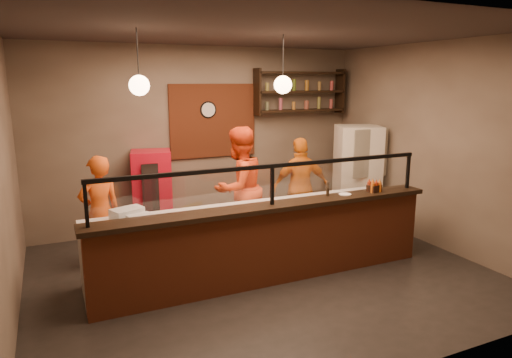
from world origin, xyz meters
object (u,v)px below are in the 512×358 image
red_cooler (153,194)px  pizza_dough (296,204)px  wall_clock (208,110)px  condiment_caddy (374,188)px  fridge (357,175)px  cook_left (100,212)px  cook_right (301,187)px  cook_mid (239,188)px  pepper_mill (328,189)px

red_cooler → pizza_dough: 2.61m
red_cooler → wall_clock: bearing=27.3°
condiment_caddy → fridge: bearing=59.9°
cook_left → wall_clock: bearing=-163.0°
cook_left → condiment_caddy: (3.58, -1.48, 0.31)m
cook_right → fridge: (1.31, 0.20, 0.06)m
pizza_dough → condiment_caddy: 1.15m
cook_mid → pepper_mill: bearing=97.6°
pizza_dough → cook_left: bearing=155.9°
cook_left → fridge: fridge is taller
pizza_dough → pepper_mill: bearing=-40.4°
cook_left → red_cooler: bearing=-149.2°
wall_clock → pepper_mill: bearing=-73.5°
pepper_mill → fridge: bearing=43.3°
cook_left → red_cooler: size_ratio=1.09×
cook_left → condiment_caddy: cook_left is taller
pepper_mill → wall_clock: bearing=106.5°
wall_clock → condiment_caddy: wall_clock is taller
fridge → pepper_mill: bearing=-115.1°
cook_left → fridge: size_ratio=0.89×
cook_left → pepper_mill: cook_left is taller
cook_mid → pizza_dough: (0.43, -1.03, -0.05)m
wall_clock → fridge: 2.97m
cook_left → condiment_caddy: size_ratio=8.91×
cook_left → cook_mid: 2.08m
wall_clock → fridge: size_ratio=0.17×
pizza_dough → pepper_mill: 0.51m
cook_mid → pizza_dough: 1.12m
wall_clock → fridge: wall_clock is taller
cook_left → red_cooler: (0.94, 0.96, -0.06)m
cook_left → cook_mid: size_ratio=0.84×
wall_clock → pepper_mill: 2.95m
cook_left → pizza_dough: bearing=141.3°
cook_mid → condiment_caddy: size_ratio=10.66×
cook_left → pizza_dough: 2.75m
wall_clock → red_cooler: 1.78m
cook_right → pepper_mill: (-0.40, -1.41, 0.31)m
cook_right → pizza_dough: 1.34m
cook_right → pepper_mill: cook_right is taller
pepper_mill → condiment_caddy: bearing=-6.0°
cook_left → red_cooler: cook_left is taller
cook_mid → cook_right: 1.18m
red_cooler → pizza_dough: red_cooler is taller
pizza_dough → fridge: bearing=32.9°
cook_right → pizza_dough: size_ratio=3.42×
cook_left → cook_mid: (2.08, -0.09, 0.16)m
cook_mid → wall_clock: bearing=-111.8°
condiment_caddy → pepper_mill: bearing=174.0°
cook_mid → pizza_dough: bearing=90.1°
wall_clock → cook_right: wall_clock is taller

